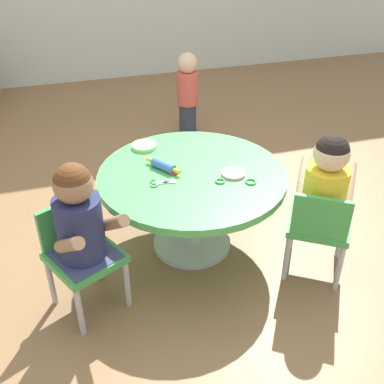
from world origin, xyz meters
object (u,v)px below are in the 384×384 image
(child_chair_right, at_px, (319,226))
(toddler_standing, at_px, (188,92))
(craft_table, at_px, (192,189))
(child_chair_left, at_px, (81,253))
(seated_child_left, at_px, (79,217))
(craft_scissors, at_px, (159,183))
(rolling_pin, at_px, (163,165))
(seated_child_right, at_px, (326,183))

(child_chair_right, bearing_deg, toddler_standing, 95.17)
(craft_table, distance_m, child_chair_left, 0.68)
(craft_table, bearing_deg, child_chair_right, -36.05)
(child_chair_left, height_order, seated_child_left, seated_child_left)
(child_chair_left, xyz_separation_m, craft_scissors, (0.43, 0.21, 0.18))
(craft_table, bearing_deg, rolling_pin, 151.35)
(seated_child_left, bearing_deg, craft_table, 26.95)
(craft_table, bearing_deg, child_chair_left, -156.43)
(child_chair_left, xyz_separation_m, child_chair_right, (1.16, -0.13, 0.00))
(child_chair_right, relative_size, craft_scissors, 3.88)
(craft_table, height_order, child_chair_right, child_chair_right)
(craft_table, relative_size, child_chair_right, 1.84)
(seated_child_right, relative_size, rolling_pin, 2.51)
(seated_child_left, bearing_deg, craft_scissors, 31.20)
(rolling_pin, bearing_deg, toddler_standing, 69.01)
(child_chair_left, distance_m, toddler_standing, 1.96)
(child_chair_left, relative_size, seated_child_left, 1.05)
(seated_child_left, distance_m, toddler_standing, 1.99)
(child_chair_left, distance_m, craft_scissors, 0.51)
(craft_table, height_order, seated_child_left, seated_child_left)
(craft_table, relative_size, seated_child_right, 1.94)
(craft_table, xyz_separation_m, craft_scissors, (-0.19, -0.06, 0.10))
(craft_table, height_order, craft_scissors, craft_scissors)
(seated_child_left, height_order, rolling_pin, seated_child_left)
(seated_child_left, bearing_deg, toddler_standing, 60.36)
(child_chair_right, distance_m, toddler_standing, 1.83)
(craft_table, relative_size, rolling_pin, 4.87)
(seated_child_left, bearing_deg, seated_child_right, -2.86)
(toddler_standing, bearing_deg, craft_table, -105.03)
(seated_child_left, relative_size, craft_scissors, 3.69)
(child_chair_left, xyz_separation_m, toddler_standing, (1.00, 1.69, 0.05))
(craft_table, relative_size, child_chair_left, 1.84)
(craft_table, distance_m, toddler_standing, 1.47)
(child_chair_left, height_order, rolling_pin, child_chair_left)
(seated_child_left, bearing_deg, child_chair_left, 116.51)
(toddler_standing, height_order, craft_scissors, toddler_standing)
(child_chair_right, bearing_deg, child_chair_left, 173.76)
(craft_scissors, bearing_deg, child_chair_left, -153.56)
(child_chair_left, distance_m, seated_child_left, 0.23)
(toddler_standing, relative_size, rolling_pin, 3.31)
(seated_child_right, relative_size, craft_scissors, 3.69)
(rolling_pin, xyz_separation_m, craft_scissors, (-0.05, -0.13, -0.02))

